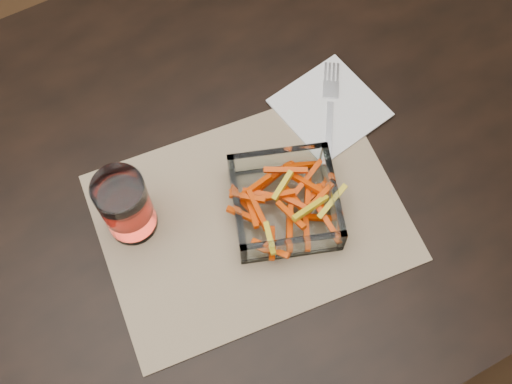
# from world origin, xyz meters

# --- Properties ---
(dining_table) EXTENTS (1.60, 0.90, 0.75)m
(dining_table) POSITION_xyz_m (0.00, 0.00, 0.66)
(dining_table) COLOR black
(dining_table) RESTS_ON ground
(placemat) EXTENTS (0.48, 0.38, 0.00)m
(placemat) POSITION_xyz_m (0.10, -0.10, 0.75)
(placemat) COLOR tan
(placemat) RESTS_ON dining_table
(glass_bowl) EXTENTS (0.20, 0.20, 0.06)m
(glass_bowl) POSITION_xyz_m (0.15, -0.11, 0.78)
(glass_bowl) COLOR white
(glass_bowl) RESTS_ON placemat
(tumbler) EXTENTS (0.07, 0.07, 0.13)m
(tumbler) POSITION_xyz_m (-0.06, -0.02, 0.81)
(tumbler) COLOR white
(tumbler) RESTS_ON placemat
(napkin) EXTENTS (0.17, 0.17, 0.00)m
(napkin) POSITION_xyz_m (0.30, 0.01, 0.76)
(napkin) COLOR white
(napkin) RESTS_ON placemat
(fork) EXTENTS (0.12, 0.17, 0.00)m
(fork) POSITION_xyz_m (0.30, 0.01, 0.76)
(fork) COLOR silver
(fork) RESTS_ON napkin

